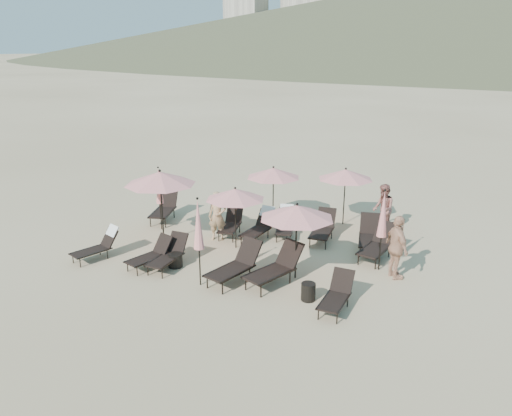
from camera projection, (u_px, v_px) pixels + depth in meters
The scene contains 28 objects.
ground at pixel (241, 287), 13.73m from camera, with size 800.00×800.00×0.00m, color #D6BA8C.
hotel_skyline at pixel (321, 13), 276.94m from camera, with size 109.00×82.00×55.00m.
lounger_0 at pixel (99, 245), 15.51m from camera, with size 0.97×1.60×0.94m.
lounger_1 at pixel (151, 254), 14.93m from camera, with size 0.91×1.57×0.85m.
lounger_2 at pixel (169, 254), 14.86m from camera, with size 0.66×1.60×0.90m.
lounger_3 at pixel (236, 265), 13.99m from camera, with size 1.08×1.93×1.04m.
lounger_4 at pixel (276, 267), 13.81m from camera, with size 1.27×1.99×1.07m.
lounger_5 at pixel (337, 295), 12.48m from camera, with size 0.59×1.49×0.85m.
lounger_6 at pixel (164, 208), 18.95m from camera, with size 1.21×1.91×1.03m.
lounger_7 at pixel (231, 223), 17.47m from camera, with size 0.97×1.66×0.90m.
lounger_8 at pixel (260, 225), 17.10m from camera, with size 0.69×1.65×1.01m.
lounger_9 at pixel (285, 223), 17.43m from camera, with size 1.00×1.62×0.95m.
lounger_10 at pixel (323, 228), 16.92m from camera, with size 0.85×1.75×0.97m.
lounger_11 at pixel (369, 235), 16.25m from camera, with size 1.05×1.84×1.00m.
lounger_12 at pixel (378, 244), 15.49m from camera, with size 0.92×1.83×1.01m.
umbrella_open_0 at pixel (160, 178), 16.23m from camera, with size 2.35×2.35×2.53m.
umbrella_open_1 at pixel (235, 194), 15.87m from camera, with size 1.93×1.93×2.08m.
umbrella_open_2 at pixel (297, 212), 13.69m from camera, with size 2.09×2.09×2.25m.
umbrella_open_3 at pixel (273, 173), 18.29m from camera, with size 2.00×2.00×2.16m.
umbrella_open_4 at pixel (346, 174), 18.04m from camera, with size 2.01×2.01×2.16m.
umbrella_closed_0 at pixel (198, 225), 13.33m from camera, with size 0.30×0.30×2.55m.
umbrella_closed_1 at pixel (383, 215), 14.28m from camera, with size 0.29×0.29×2.49m.
umbrella_closed_2 at pixel (159, 186), 17.59m from camera, with size 0.27×0.27×2.33m.
side_table_0 at pixel (175, 260), 14.95m from camera, with size 0.43×0.43×0.42m, color black.
side_table_1 at pixel (308, 292), 12.97m from camera, with size 0.38×0.38×0.48m, color black.
beachgoer_a at pixel (217, 216), 16.89m from camera, with size 0.62×0.40×1.69m, color tan.
beachgoer_b at pixel (383, 209), 17.56m from camera, with size 0.85×0.66×1.75m, color #995A4F.
beachgoer_c at pixel (397, 247), 14.02m from camera, with size 1.10×0.46×1.87m, color tan.
Camera 1 is at (5.88, -10.90, 6.32)m, focal length 35.00 mm.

